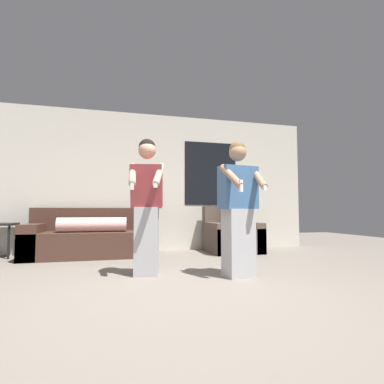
{
  "coord_description": "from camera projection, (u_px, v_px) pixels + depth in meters",
  "views": [
    {
      "loc": [
        -0.63,
        -2.62,
        0.76
      ],
      "look_at": [
        0.26,
        0.85,
        0.99
      ],
      "focal_mm": 28.0,
      "sensor_mm": 36.0,
      "label": 1
    }
  ],
  "objects": [
    {
      "name": "person_left",
      "position": [
        147.0,
        204.0,
        3.6
      ],
      "size": [
        0.45,
        0.54,
        1.64
      ],
      "color": "#B2B2B7",
      "rests_on": "ground_plane"
    },
    {
      "name": "ground_plane",
      "position": [
        188.0,
        297.0,
        2.64
      ],
      "size": [
        14.0,
        14.0,
        0.0
      ],
      "primitive_type": "plane",
      "color": "slate"
    },
    {
      "name": "armchair",
      "position": [
        232.0,
        236.0,
        5.68
      ],
      "size": [
        0.92,
        0.92,
        0.86
      ],
      "color": "brown",
      "rests_on": "ground_plane"
    },
    {
      "name": "wall_back",
      "position": [
        150.0,
        182.0,
        5.91
      ],
      "size": [
        6.67,
        0.07,
        2.7
      ],
      "color": "beige",
      "rests_on": "ground_plane"
    },
    {
      "name": "couch",
      "position": [
        93.0,
        239.0,
        5.11
      ],
      "size": [
        2.11,
        0.91,
        0.83
      ],
      "color": "#472D23",
      "rests_on": "ground_plane"
    },
    {
      "name": "person_right",
      "position": [
        238.0,
        208.0,
        3.53
      ],
      "size": [
        0.5,
        0.5,
        1.6
      ],
      "color": "#B2B2B7",
      "rests_on": "ground_plane"
    }
  ]
}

